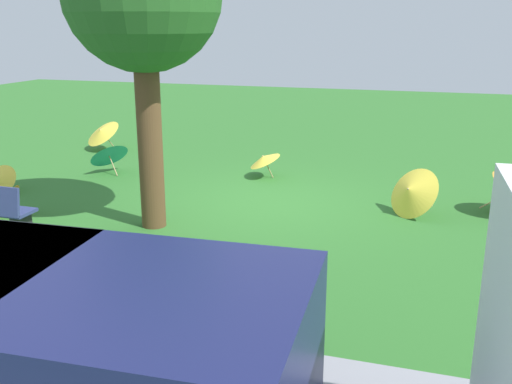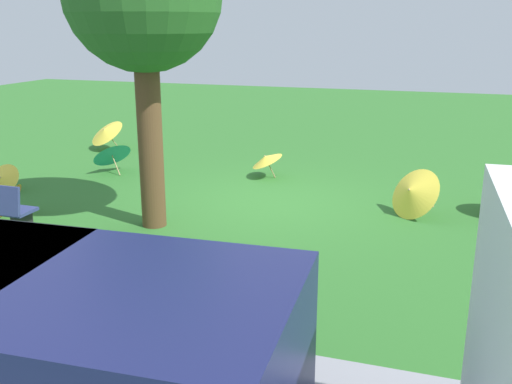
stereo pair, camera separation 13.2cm
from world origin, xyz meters
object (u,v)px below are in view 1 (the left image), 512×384
(parasol_yellow_2, at_px, (102,132))
(parasol_teal_0, at_px, (108,153))
(parasol_orange_1, at_px, (512,192))
(parasol_orange_2, at_px, (5,200))
(parasol_yellow_1, at_px, (411,191))
(parasol_yellow_3, at_px, (264,159))

(parasol_yellow_2, distance_m, parasol_teal_0, 2.50)
(parasol_orange_1, height_order, parasol_orange_2, parasol_orange_1)
(parasol_yellow_1, height_order, parasol_yellow_3, parasol_yellow_1)
(parasol_yellow_1, relative_size, parasol_orange_1, 1.14)
(parasol_yellow_2, xyz_separation_m, parasol_orange_2, (-1.38, 5.36, -0.18))
(parasol_yellow_1, relative_size, parasol_yellow_2, 0.94)
(parasol_orange_2, relative_size, parasol_yellow_3, 0.82)
(parasol_yellow_1, xyz_separation_m, parasol_yellow_2, (8.04, -3.21, 0.05))
(parasol_yellow_1, distance_m, parasol_teal_0, 6.71)
(parasol_yellow_2, bearing_deg, parasol_yellow_1, 158.22)
(parasol_yellow_1, height_order, parasol_yellow_2, parasol_yellow_1)
(parasol_orange_2, bearing_deg, parasol_yellow_3, -131.87)
(parasol_teal_0, bearing_deg, parasol_orange_1, 176.14)
(parasol_teal_0, relative_size, parasol_orange_2, 1.51)
(parasol_orange_2, height_order, parasol_yellow_3, parasol_orange_2)
(parasol_yellow_1, bearing_deg, parasol_teal_0, -9.90)
(parasol_yellow_2, height_order, parasol_orange_1, parasol_orange_1)
(parasol_yellow_1, xyz_separation_m, parasol_orange_1, (-1.67, -0.60, -0.03))
(parasol_yellow_1, xyz_separation_m, parasol_orange_2, (6.66, 2.15, -0.13))
(parasol_teal_0, relative_size, parasol_yellow_3, 1.23)
(parasol_orange_2, bearing_deg, parasol_yellow_1, -162.13)
(parasol_orange_2, bearing_deg, parasol_teal_0, -90.74)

